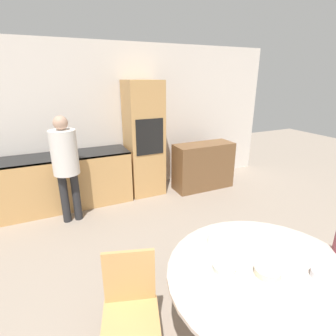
{
  "coord_description": "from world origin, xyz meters",
  "views": [
    {
      "loc": [
        -1.13,
        0.4,
        2.05
      ],
      "look_at": [
        0.05,
        2.9,
        1.08
      ],
      "focal_mm": 28.0,
      "sensor_mm": 36.0,
      "label": 1
    }
  ],
  "objects_px": {
    "sideboard": "(203,166)",
    "cup": "(212,239)",
    "dining_table": "(265,295)",
    "bowl_far": "(268,271)",
    "oven_unit": "(144,139)",
    "chair_far_left": "(130,304)",
    "person_standing": "(65,159)",
    "bowl_near": "(224,267)",
    "bowl_centre": "(322,274)"
  },
  "relations": [
    {
      "from": "bowl_centre",
      "to": "oven_unit",
      "type": "bearing_deg",
      "value": 90.9
    },
    {
      "from": "dining_table",
      "to": "chair_far_left",
      "type": "xyz_separation_m",
      "value": [
        -0.91,
        0.38,
        -0.04
      ]
    },
    {
      "from": "bowl_near",
      "to": "bowl_far",
      "type": "relative_size",
      "value": 0.91
    },
    {
      "from": "dining_table",
      "to": "chair_far_left",
      "type": "distance_m",
      "value": 0.98
    },
    {
      "from": "oven_unit",
      "to": "dining_table",
      "type": "relative_size",
      "value": 1.39
    },
    {
      "from": "cup",
      "to": "bowl_far",
      "type": "xyz_separation_m",
      "value": [
        0.15,
        -0.47,
        -0.02
      ]
    },
    {
      "from": "person_standing",
      "to": "bowl_near",
      "type": "distance_m",
      "value": 2.67
    },
    {
      "from": "bowl_far",
      "to": "oven_unit",
      "type": "bearing_deg",
      "value": 85.29
    },
    {
      "from": "oven_unit",
      "to": "cup",
      "type": "xyz_separation_m",
      "value": [
        -0.42,
        -2.75,
        -0.23
      ]
    },
    {
      "from": "chair_far_left",
      "to": "bowl_far",
      "type": "relative_size",
      "value": 4.75
    },
    {
      "from": "sideboard",
      "to": "person_standing",
      "type": "bearing_deg",
      "value": -174.63
    },
    {
      "from": "dining_table",
      "to": "cup",
      "type": "height_order",
      "value": "cup"
    },
    {
      "from": "chair_far_left",
      "to": "bowl_near",
      "type": "xyz_separation_m",
      "value": [
        0.65,
        -0.21,
        0.25
      ]
    },
    {
      "from": "sideboard",
      "to": "chair_far_left",
      "type": "distance_m",
      "value": 3.39
    },
    {
      "from": "chair_far_left",
      "to": "person_standing",
      "type": "relative_size",
      "value": 0.56
    },
    {
      "from": "cup",
      "to": "bowl_near",
      "type": "xyz_separation_m",
      "value": [
        -0.09,
        -0.3,
        -0.02
      ]
    },
    {
      "from": "cup",
      "to": "bowl_far",
      "type": "bearing_deg",
      "value": -72.18
    },
    {
      "from": "cup",
      "to": "bowl_centre",
      "type": "distance_m",
      "value": 0.81
    },
    {
      "from": "sideboard",
      "to": "bowl_centre",
      "type": "relative_size",
      "value": 7.73
    },
    {
      "from": "person_standing",
      "to": "bowl_near",
      "type": "relative_size",
      "value": 9.25
    },
    {
      "from": "chair_far_left",
      "to": "dining_table",
      "type": "bearing_deg",
      "value": -5.18
    },
    {
      "from": "bowl_near",
      "to": "bowl_centre",
      "type": "relative_size",
      "value": 1.16
    },
    {
      "from": "sideboard",
      "to": "bowl_near",
      "type": "relative_size",
      "value": 6.69
    },
    {
      "from": "dining_table",
      "to": "chair_far_left",
      "type": "height_order",
      "value": "chair_far_left"
    },
    {
      "from": "dining_table",
      "to": "person_standing",
      "type": "bearing_deg",
      "value": 112.19
    },
    {
      "from": "bowl_near",
      "to": "bowl_centre",
      "type": "distance_m",
      "value": 0.67
    },
    {
      "from": "cup",
      "to": "bowl_centre",
      "type": "xyz_separation_m",
      "value": [
        0.47,
        -0.66,
        -0.02
      ]
    },
    {
      "from": "oven_unit",
      "to": "bowl_far",
      "type": "height_order",
      "value": "oven_unit"
    },
    {
      "from": "person_standing",
      "to": "bowl_far",
      "type": "xyz_separation_m",
      "value": [
        1.09,
        -2.7,
        -0.21
      ]
    },
    {
      "from": "bowl_centre",
      "to": "chair_far_left",
      "type": "bearing_deg",
      "value": 155.22
    },
    {
      "from": "sideboard",
      "to": "cup",
      "type": "height_order",
      "value": "sideboard"
    },
    {
      "from": "oven_unit",
      "to": "person_standing",
      "type": "distance_m",
      "value": 1.46
    },
    {
      "from": "sideboard",
      "to": "person_standing",
      "type": "height_order",
      "value": "person_standing"
    },
    {
      "from": "oven_unit",
      "to": "sideboard",
      "type": "distance_m",
      "value": 1.25
    },
    {
      "from": "cup",
      "to": "person_standing",
      "type": "bearing_deg",
      "value": 112.89
    },
    {
      "from": "oven_unit",
      "to": "sideboard",
      "type": "height_order",
      "value": "oven_unit"
    },
    {
      "from": "dining_table",
      "to": "person_standing",
      "type": "xyz_separation_m",
      "value": [
        -1.1,
        2.69,
        0.43
      ]
    },
    {
      "from": "oven_unit",
      "to": "person_standing",
      "type": "bearing_deg",
      "value": -158.76
    },
    {
      "from": "sideboard",
      "to": "bowl_centre",
      "type": "distance_m",
      "value": 3.29
    },
    {
      "from": "sideboard",
      "to": "cup",
      "type": "relative_size",
      "value": 13.38
    },
    {
      "from": "dining_table",
      "to": "bowl_far",
      "type": "height_order",
      "value": "bowl_far"
    },
    {
      "from": "sideboard",
      "to": "chair_far_left",
      "type": "bearing_deg",
      "value": -131.25
    },
    {
      "from": "chair_far_left",
      "to": "bowl_far",
      "type": "bearing_deg",
      "value": -5.43
    },
    {
      "from": "oven_unit",
      "to": "chair_far_left",
      "type": "relative_size",
      "value": 2.27
    },
    {
      "from": "cup",
      "to": "bowl_centre",
      "type": "bearing_deg",
      "value": -54.4
    },
    {
      "from": "cup",
      "to": "sideboard",
      "type": "bearing_deg",
      "value": 58.74
    },
    {
      "from": "dining_table",
      "to": "bowl_centre",
      "type": "xyz_separation_m",
      "value": [
        0.31,
        -0.19,
        0.22
      ]
    },
    {
      "from": "chair_far_left",
      "to": "bowl_centre",
      "type": "height_order",
      "value": "chair_far_left"
    },
    {
      "from": "chair_far_left",
      "to": "sideboard",
      "type": "bearing_deg",
      "value": 66.08
    },
    {
      "from": "dining_table",
      "to": "person_standing",
      "type": "height_order",
      "value": "person_standing"
    }
  ]
}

